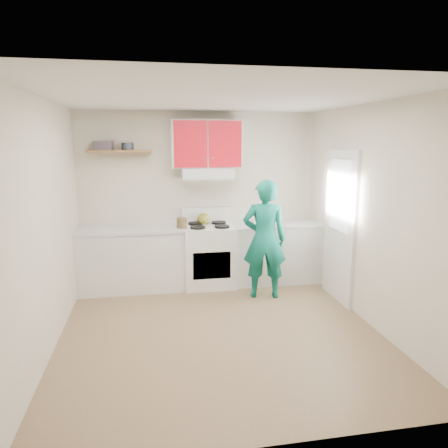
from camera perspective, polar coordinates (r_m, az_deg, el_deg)
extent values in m
plane|color=brown|center=(4.96, -0.59, -14.46)|extent=(3.80, 3.80, 0.00)
cube|color=white|center=(4.49, -0.67, 16.96)|extent=(3.60, 3.80, 0.04)
cube|color=beige|center=(6.41, -3.47, 3.61)|extent=(3.60, 0.04, 2.60)
cube|color=beige|center=(2.75, 6.05, -6.94)|extent=(3.60, 0.04, 2.60)
cube|color=beige|center=(4.61, -23.27, -0.34)|extent=(0.04, 3.80, 2.60)
cube|color=beige|center=(5.16, 19.49, 1.09)|extent=(0.04, 3.80, 2.60)
cube|color=white|center=(5.81, 15.72, -0.36)|extent=(0.05, 0.85, 2.05)
cube|color=white|center=(5.73, 15.70, 3.80)|extent=(0.01, 0.55, 0.95)
cube|color=silver|center=(6.25, -12.59, -4.81)|extent=(1.52, 0.60, 0.90)
cube|color=silver|center=(6.52, 6.95, -3.94)|extent=(1.32, 0.60, 0.90)
cube|color=white|center=(6.27, -2.12, -4.39)|extent=(0.76, 0.65, 0.92)
cube|color=silver|center=(6.16, -2.34, 7.00)|extent=(0.76, 0.44, 0.15)
cube|color=#B60F1B|center=(6.20, -2.45, 10.96)|extent=(1.02, 0.33, 0.70)
cube|color=brown|center=(6.17, -14.21, 9.70)|extent=(0.90, 0.30, 0.04)
cube|color=#484048|center=(6.15, -16.31, 10.36)|extent=(0.27, 0.21, 0.13)
cylinder|color=#333D4C|center=(6.19, -13.17, 10.40)|extent=(0.19, 0.19, 0.10)
ellipsoid|color=olive|center=(6.27, -2.82, 0.72)|extent=(0.26, 0.26, 0.17)
cylinder|color=#4B3A21|center=(6.04, -5.86, 0.07)|extent=(0.18, 0.18, 0.17)
cube|color=olive|center=(6.33, 3.88, -0.09)|extent=(0.34, 0.29, 0.02)
cube|color=red|center=(6.51, 8.73, 0.08)|extent=(0.34, 0.30, 0.01)
imported|color=#0B6756|center=(5.74, 5.61, -2.11)|extent=(0.67, 0.50, 1.66)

